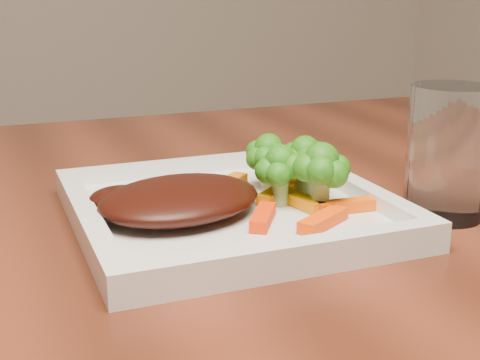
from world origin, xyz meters
name	(u,v)px	position (x,y,z in m)	size (l,w,h in m)	color
plate	(230,214)	(0.25, -0.15, 0.76)	(0.27, 0.27, 0.01)	silver
steak	(180,199)	(0.20, -0.15, 0.78)	(0.15, 0.11, 0.03)	#350D08
broccoli_0	(268,154)	(0.30, -0.11, 0.80)	(0.05, 0.05, 0.07)	#126F13
broccoli_1	(305,160)	(0.33, -0.13, 0.79)	(0.05, 0.05, 0.06)	#2C5F0F
broccoli_2	(321,178)	(0.32, -0.18, 0.79)	(0.06, 0.06, 0.06)	#296711
broccoli_3	(280,172)	(0.29, -0.16, 0.79)	(0.05, 0.05, 0.06)	#336D12
carrot_0	(323,220)	(0.30, -0.22, 0.77)	(0.06, 0.02, 0.01)	#FF4204
carrot_1	(346,206)	(0.34, -0.20, 0.77)	(0.05, 0.01, 0.01)	#FB4F04
carrot_2	(263,217)	(0.26, -0.20, 0.77)	(0.05, 0.01, 0.01)	#FF2E04
carrot_3	(305,176)	(0.35, -0.10, 0.77)	(0.06, 0.02, 0.01)	#E55503
carrot_4	(227,184)	(0.27, -0.10, 0.77)	(0.06, 0.01, 0.01)	orange
carrot_5	(300,201)	(0.31, -0.17, 0.77)	(0.06, 0.01, 0.01)	orange
carrot_6	(277,194)	(0.30, -0.14, 0.77)	(0.05, 0.01, 0.01)	orange
drinking_glass	(447,152)	(0.43, -0.21, 0.81)	(0.07, 0.07, 0.12)	white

